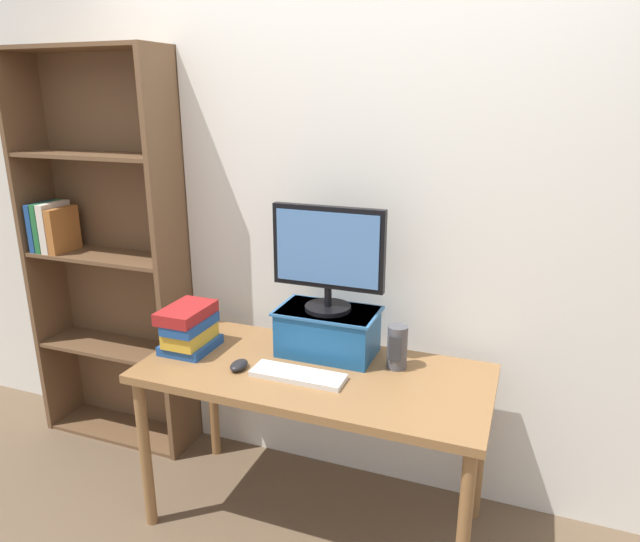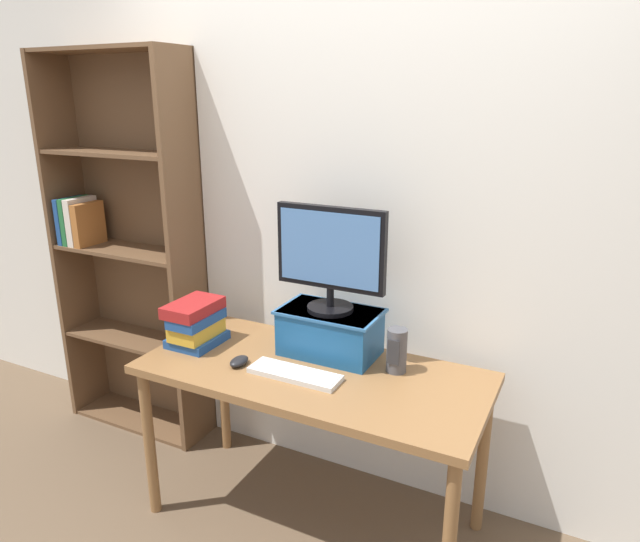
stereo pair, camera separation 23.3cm
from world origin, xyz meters
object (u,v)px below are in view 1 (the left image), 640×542
object	(u,v)px
desk	(314,387)
computer_monitor	(329,255)
computer_mouse	(239,365)
keyboard	(298,375)
riser_box	(328,330)
desk_speaker	(397,347)
book_stack	(189,329)
bookshelf_unit	(105,253)

from	to	relation	value
desk	computer_monitor	distance (m)	0.57
desk	computer_mouse	xyz separation A→B (m)	(-0.30, -0.11, 0.10)
keyboard	riser_box	bearing A→B (deg)	82.07
desk_speaker	computer_mouse	bearing A→B (deg)	-157.95
computer_monitor	keyboard	xyz separation A→B (m)	(-0.04, -0.26, -0.45)
keyboard	book_stack	bearing A→B (deg)	172.54
desk	riser_box	world-z (taller)	riser_box
bookshelf_unit	computer_mouse	distance (m)	1.14
desk	bookshelf_unit	xyz separation A→B (m)	(-1.31, 0.31, 0.38)
bookshelf_unit	riser_box	distance (m)	1.34
bookshelf_unit	book_stack	distance (m)	0.81
computer_monitor	desk	bearing A→B (deg)	-90.82
bookshelf_unit	computer_mouse	world-z (taller)	bookshelf_unit
bookshelf_unit	book_stack	bearing A→B (deg)	-24.14
desk	riser_box	size ratio (longest dim) A/B	3.31
riser_box	desk	bearing A→B (deg)	-90.81
computer_monitor	computer_mouse	distance (m)	0.60
bookshelf_unit	desk_speaker	world-z (taller)	bookshelf_unit
bookshelf_unit	computer_monitor	xyz separation A→B (m)	(1.32, -0.14, 0.16)
desk	computer_monitor	size ratio (longest dim) A/B	2.97
computer_monitor	computer_mouse	xyz separation A→B (m)	(-0.30, -0.28, -0.44)
riser_box	computer_monitor	distance (m)	0.35
computer_monitor	computer_mouse	size ratio (longest dim) A/B	4.75
desk	computer_mouse	size ratio (longest dim) A/B	14.10
riser_box	desk_speaker	bearing A→B (deg)	-5.25
bookshelf_unit	book_stack	size ratio (longest dim) A/B	7.80
bookshelf_unit	riser_box	world-z (taller)	bookshelf_unit
riser_box	book_stack	bearing A→B (deg)	-162.55
computer_mouse	book_stack	xyz separation A→B (m)	(-0.30, 0.09, 0.09)
riser_box	book_stack	xyz separation A→B (m)	(-0.60, -0.19, -0.01)
keyboard	desk_speaker	bearing A→B (deg)	33.16
desk	desk_speaker	world-z (taller)	desk_speaker
book_stack	desk_speaker	xyz separation A→B (m)	(0.91, 0.16, -0.01)
computer_mouse	book_stack	bearing A→B (deg)	162.91
book_stack	desk_speaker	size ratio (longest dim) A/B	1.42
computer_mouse	book_stack	world-z (taller)	book_stack
bookshelf_unit	desk_speaker	bearing A→B (deg)	-5.75
bookshelf_unit	riser_box	size ratio (longest dim) A/B	4.71
desk	computer_monitor	xyz separation A→B (m)	(0.00, 0.17, 0.54)
book_stack	bookshelf_unit	bearing A→B (deg)	155.86
book_stack	desk_speaker	distance (m)	0.93
riser_box	keyboard	xyz separation A→B (m)	(-0.04, -0.26, -0.10)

